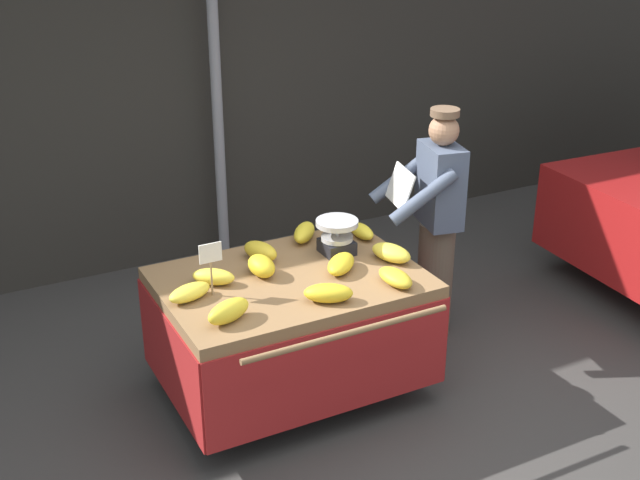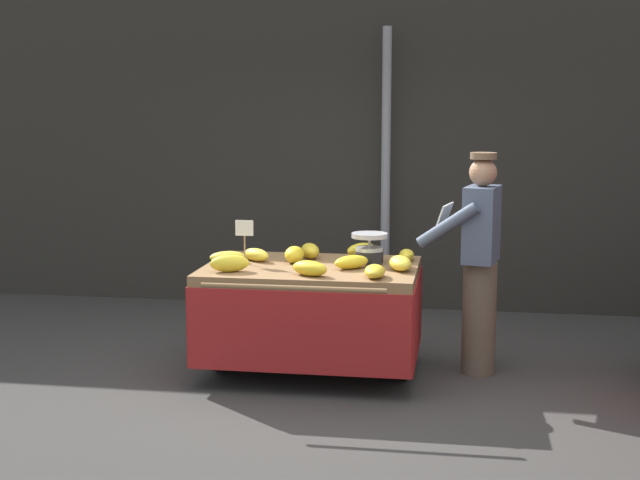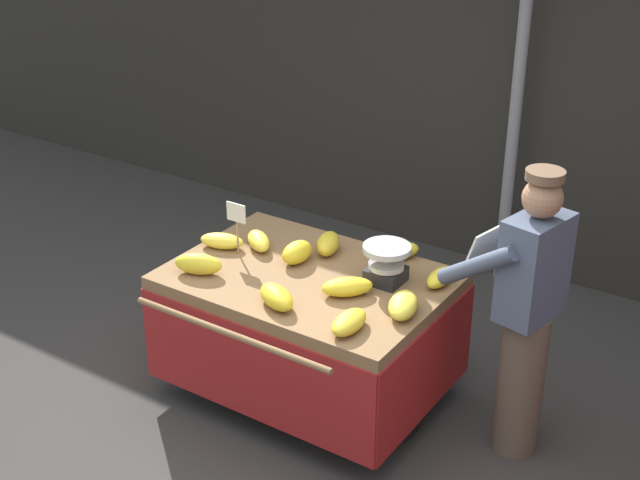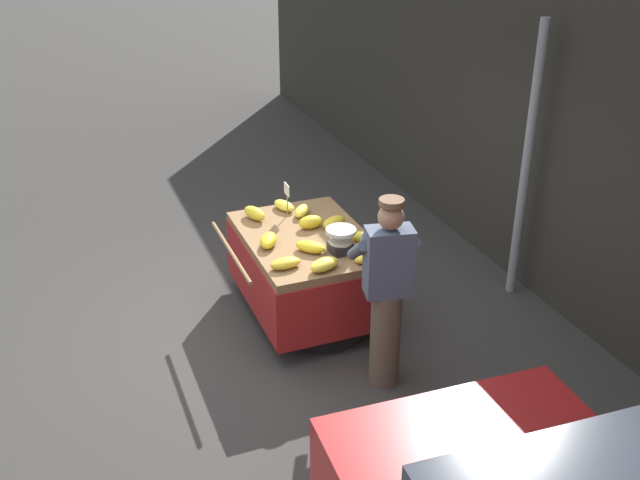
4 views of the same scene
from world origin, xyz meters
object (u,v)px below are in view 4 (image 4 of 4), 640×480
street_pole (526,165)px  banana_cart (306,257)px  banana_bunch_5 (284,206)px  price_sign (287,193)px  banana_bunch_10 (324,264)px  weighing_scale (341,241)px  banana_bunch_9 (286,263)px  banana_bunch_4 (334,222)px  banana_bunch_6 (311,247)px  banana_bunch_8 (268,240)px  vendor_person (387,292)px  banana_bunch_3 (254,213)px  banana_bunch_2 (302,211)px  banana_bunch_0 (368,258)px  banana_bunch_7 (311,222)px  banana_bunch_1 (366,237)px

street_pole → banana_cart: 2.32m
banana_cart → banana_bunch_5: size_ratio=5.84×
price_sign → banana_bunch_10: 1.22m
banana_bunch_5 → banana_bunch_10: (1.34, -0.09, 0.01)m
weighing_scale → banana_bunch_9: weighing_scale is taller
banana_bunch_10 → banana_bunch_5: bearing=176.1°
banana_bunch_4 → banana_bunch_10: bearing=-28.3°
banana_bunch_10 → banana_bunch_4: bearing=151.7°
price_sign → banana_bunch_6: price_sign is taller
price_sign → banana_bunch_8: size_ratio=1.17×
banana_bunch_4 → vendor_person: vendor_person is taller
weighing_scale → banana_bunch_6: (-0.11, -0.25, -0.07)m
banana_bunch_4 → weighing_scale: bearing=-15.7°
banana_bunch_3 → banana_bunch_6: bearing=17.2°
price_sign → banana_bunch_3: price_sign is taller
street_pole → banana_bunch_9: 2.60m
street_pole → vendor_person: street_pole is taller
banana_bunch_2 → banana_bunch_3: size_ratio=0.92×
price_sign → banana_bunch_9: 1.13m
banana_bunch_0 → banana_bunch_5: 1.40m
banana_bunch_10 → vendor_person: (0.58, 0.32, -0.03)m
price_sign → banana_bunch_9: (1.05, -0.38, -0.20)m
weighing_scale → banana_bunch_2: (-0.89, -0.05, -0.07)m
banana_bunch_8 → banana_bunch_2: bearing=134.8°
banana_bunch_3 → banana_bunch_10: (1.23, 0.26, -0.01)m
banana_bunch_2 → banana_bunch_4: size_ratio=1.01×
banana_bunch_3 → banana_bunch_4: bearing=53.6°
banana_cart → weighing_scale: weighing_scale is taller
banana_bunch_6 → banana_bunch_4: bearing=134.4°
banana_bunch_5 → banana_bunch_4: bearing=27.6°
banana_bunch_4 → vendor_person: bearing=-3.4°
banana_cart → price_sign: price_sign is taller
banana_cart → banana_bunch_6: banana_bunch_6 is taller
banana_bunch_3 → vendor_person: 1.90m
banana_bunch_0 → banana_bunch_2: (-1.16, -0.20, 0.01)m
banana_bunch_2 → vendor_person: 1.73m
price_sign → banana_bunch_5: (-0.14, 0.01, -0.20)m
banana_bunch_3 → banana_bunch_6: (0.87, 0.27, -0.01)m
banana_bunch_0 → banana_bunch_2: 1.18m
banana_bunch_4 → vendor_person: size_ratio=0.15×
banana_cart → banana_bunch_7: bearing=146.0°
vendor_person → banana_bunch_4: bearing=176.6°
banana_cart → price_sign: bearing=-178.8°
banana_bunch_4 → banana_bunch_7: (-0.09, -0.21, 0.00)m
banana_bunch_2 → vendor_person: vendor_person is taller
banana_bunch_8 → banana_bunch_7: bearing=112.8°
banana_bunch_1 → banana_bunch_0: bearing=-21.4°
price_sign → banana_bunch_9: size_ratio=1.20×
banana_bunch_1 → banana_bunch_5: bearing=-154.8°
street_pole → banana_bunch_1: street_pole is taller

